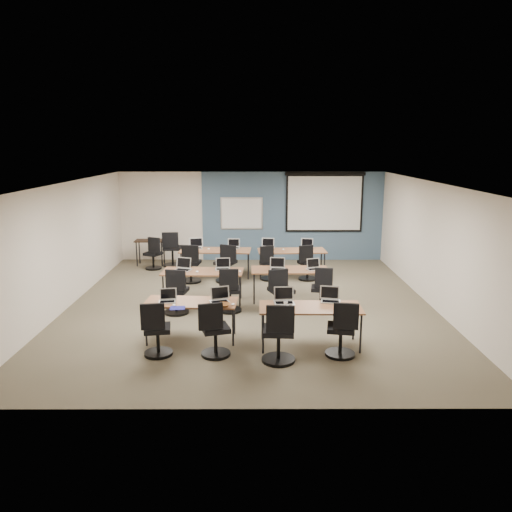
{
  "coord_description": "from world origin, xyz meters",
  "views": [
    {
      "loc": [
        0.09,
        -10.62,
        3.49
      ],
      "look_at": [
        0.12,
        0.4,
        1.02
      ],
      "focal_mm": 35.0,
      "sensor_mm": 36.0,
      "label": 1
    }
  ],
  "objects_px": {
    "projector_screen": "(324,199)",
    "whiteboard": "(242,213)",
    "laptop_1": "(220,298)",
    "utility_table": "(150,243)",
    "training_table_mid_right": "(290,271)",
    "spare_chair_a": "(172,252)",
    "laptop_9": "(234,246)",
    "training_table_front_right": "(310,309)",
    "task_chair_8": "(191,267)",
    "task_chair_3": "(342,334)",
    "task_chair_5": "(230,294)",
    "task_chair_9": "(226,266)",
    "task_chair_11": "(307,266)",
    "task_chair_6": "(280,295)",
    "laptop_4": "(183,267)",
    "task_chair_7": "(322,292)",
    "laptop_6": "(278,266)",
    "laptop_11": "(307,246)",
    "training_table_front_left": "(191,304)",
    "laptop_2": "(284,299)",
    "laptop_8": "(196,246)",
    "task_chair_4": "(176,295)",
    "task_chair_0": "(157,334)",
    "laptop_5": "(223,267)",
    "task_chair_10": "(269,266)",
    "training_table_back_left": "(215,251)",
    "training_table_back_right": "(292,252)",
    "task_chair_2": "(279,338)",
    "laptop_10": "(268,246)",
    "task_chair_1": "(214,334)",
    "laptop_7": "(314,267)",
    "laptop_0": "(168,299)",
    "spare_chair_b": "(153,256)",
    "laptop_3": "(330,298)",
    "training_table_mid_left": "(203,273)"
  },
  "relations": [
    {
      "from": "laptop_7",
      "to": "laptop_11",
      "type": "height_order",
      "value": "laptop_11"
    },
    {
      "from": "projector_screen",
      "to": "laptop_4",
      "type": "bearing_deg",
      "value": -132.08
    },
    {
      "from": "projector_screen",
      "to": "whiteboard",
      "type": "bearing_deg",
      "value": 179.55
    },
    {
      "from": "task_chair_0",
      "to": "laptop_6",
      "type": "height_order",
      "value": "laptop_6"
    },
    {
      "from": "projector_screen",
      "to": "task_chair_6",
      "type": "height_order",
      "value": "projector_screen"
    },
    {
      "from": "projector_screen",
      "to": "training_table_mid_right",
      "type": "distance_m",
      "value": 4.43
    },
    {
      "from": "training_table_back_right",
      "to": "laptop_10",
      "type": "height_order",
      "value": "laptop_10"
    },
    {
      "from": "laptop_2",
      "to": "laptop_9",
      "type": "height_order",
      "value": "laptop_2"
    },
    {
      "from": "projector_screen",
      "to": "task_chair_0",
      "type": "xyz_separation_m",
      "value": [
        -3.75,
        -7.16,
        -1.49
      ]
    },
    {
      "from": "task_chair_3",
      "to": "task_chair_5",
      "type": "xyz_separation_m",
      "value": [
        -1.99,
        2.3,
        -0.0
      ]
    },
    {
      "from": "laptop_1",
      "to": "utility_table",
      "type": "height_order",
      "value": "laptop_1"
    },
    {
      "from": "training_table_back_left",
      "to": "laptop_2",
      "type": "distance_m",
      "value": 4.85
    },
    {
      "from": "task_chair_0",
      "to": "utility_table",
      "type": "height_order",
      "value": "task_chair_0"
    },
    {
      "from": "training_table_front_left",
      "to": "task_chair_6",
      "type": "relative_size",
      "value": 1.65
    },
    {
      "from": "task_chair_9",
      "to": "utility_table",
      "type": "bearing_deg",
      "value": 162.84
    },
    {
      "from": "training_table_front_right",
      "to": "training_table_back_right",
      "type": "relative_size",
      "value": 0.99
    },
    {
      "from": "task_chair_10",
      "to": "utility_table",
      "type": "bearing_deg",
      "value": 130.72
    },
    {
      "from": "utility_table",
      "to": "laptop_1",
      "type": "bearing_deg",
      "value": -67.34
    },
    {
      "from": "task_chair_6",
      "to": "task_chair_7",
      "type": "distance_m",
      "value": 0.95
    },
    {
      "from": "training_table_front_left",
      "to": "laptop_2",
      "type": "bearing_deg",
      "value": 1.74
    },
    {
      "from": "task_chair_0",
      "to": "laptop_5",
      "type": "distance_m",
      "value": 3.25
    },
    {
      "from": "task_chair_7",
      "to": "task_chair_1",
      "type": "bearing_deg",
      "value": -122.13
    },
    {
      "from": "training_table_back_right",
      "to": "task_chair_3",
      "type": "distance_m",
      "value": 5.25
    },
    {
      "from": "task_chair_2",
      "to": "task_chair_7",
      "type": "distance_m",
      "value": 2.91
    },
    {
      "from": "training_table_mid_right",
      "to": "task_chair_3",
      "type": "relative_size",
      "value": 1.77
    },
    {
      "from": "task_chair_7",
      "to": "laptop_9",
      "type": "relative_size",
      "value": 2.94
    },
    {
      "from": "task_chair_7",
      "to": "projector_screen",
      "type": "bearing_deg",
      "value": 90.39
    },
    {
      "from": "task_chair_9",
      "to": "task_chair_11",
      "type": "relative_size",
      "value": 1.06
    },
    {
      "from": "training_table_mid_right",
      "to": "laptop_9",
      "type": "relative_size",
      "value": 5.39
    },
    {
      "from": "training_table_back_right",
      "to": "laptop_2",
      "type": "height_order",
      "value": "laptop_2"
    },
    {
      "from": "projector_screen",
      "to": "training_table_mid_left",
      "type": "height_order",
      "value": "projector_screen"
    },
    {
      "from": "laptop_6",
      "to": "laptop_11",
      "type": "xyz_separation_m",
      "value": [
        0.93,
        2.41,
        -0.0
      ]
    },
    {
      "from": "training_table_mid_left",
      "to": "laptop_2",
      "type": "distance_m",
      "value": 2.85
    },
    {
      "from": "laptop_4",
      "to": "task_chair_9",
      "type": "bearing_deg",
      "value": 79.9
    },
    {
      "from": "laptop_9",
      "to": "task_chair_5",
      "type": "bearing_deg",
      "value": -89.68
    },
    {
      "from": "task_chair_4",
      "to": "task_chair_11",
      "type": "distance_m",
      "value": 4.05
    },
    {
      "from": "whiteboard",
      "to": "task_chair_0",
      "type": "distance_m",
      "value": 7.36
    },
    {
      "from": "laptop_3",
      "to": "spare_chair_b",
      "type": "relative_size",
      "value": 0.36
    },
    {
      "from": "training_table_mid_right",
      "to": "spare_chair_a",
      "type": "xyz_separation_m",
      "value": [
        -3.21,
        3.24,
        -0.25
      ]
    },
    {
      "from": "training_table_back_left",
      "to": "task_chair_7",
      "type": "bearing_deg",
      "value": -45.15
    },
    {
      "from": "training_table_front_right",
      "to": "task_chair_8",
      "type": "bearing_deg",
      "value": 122.67
    },
    {
      "from": "laptop_4",
      "to": "spare_chair_b",
      "type": "xyz_separation_m",
      "value": [
        -1.27,
        2.95,
        -0.41
      ]
    },
    {
      "from": "laptop_9",
      "to": "task_chair_9",
      "type": "height_order",
      "value": "task_chair_9"
    },
    {
      "from": "laptop_4",
      "to": "task_chair_8",
      "type": "xyz_separation_m",
      "value": [
        -0.04,
        1.57,
        -0.38
      ]
    },
    {
      "from": "training_table_front_right",
      "to": "laptop_8",
      "type": "height_order",
      "value": "laptop_8"
    },
    {
      "from": "task_chair_2",
      "to": "task_chair_6",
      "type": "relative_size",
      "value": 1.03
    },
    {
      "from": "laptop_0",
      "to": "laptop_5",
      "type": "distance_m",
      "value": 2.53
    },
    {
      "from": "spare_chair_a",
      "to": "task_chair_4",
      "type": "bearing_deg",
      "value": -82.99
    },
    {
      "from": "laptop_8",
      "to": "task_chair_4",
      "type": "bearing_deg",
      "value": -106.3
    },
    {
      "from": "task_chair_1",
      "to": "spare_chair_a",
      "type": "xyz_separation_m",
      "value": [
        -1.74,
        6.37,
        0.03
      ]
    }
  ]
}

